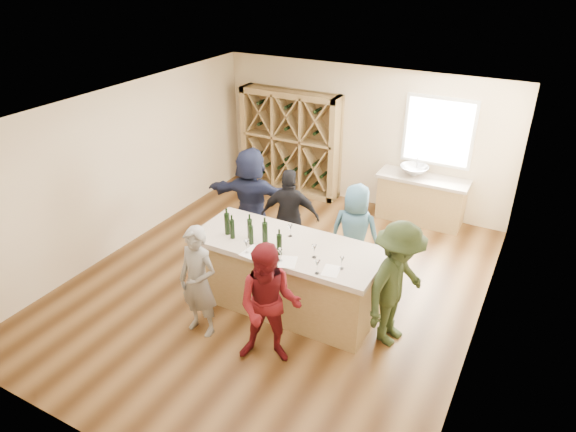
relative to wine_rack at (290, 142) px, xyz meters
The scene contains 36 objects.
floor 3.78m from the wine_rack, 65.36° to the right, with size 6.00×7.00×0.10m, color brown.
ceiling 4.00m from the wine_rack, 65.36° to the right, with size 6.00×7.00×0.10m, color white.
wall_back 1.56m from the wine_rack, 10.57° to the left, with size 6.00×0.10×2.80m, color beige.
wall_front 6.99m from the wine_rack, 77.60° to the right, with size 6.00×0.10×2.80m, color beige.
wall_left 3.63m from the wine_rack, 115.36° to the right, with size 0.10×7.00×2.80m, color beige.
wall_right 5.61m from the wine_rack, 35.70° to the right, with size 0.10×7.00×2.80m, color beige.
window_frame 3.08m from the wine_rack, ahead, with size 1.30×0.06×1.30m, color white.
window_pane 3.07m from the wine_rack, ahead, with size 1.18×0.01×1.18m, color white.
wine_rack is the anchor object (origin of this frame).
back_counter_base 2.98m from the wine_rack, ahead, with size 1.60×0.58×0.86m, color olive.
back_counter_top 2.91m from the wine_rack, ahead, with size 1.70×0.62×0.06m, color #B8A897.
sink 2.70m from the wine_rack, ahead, with size 0.54×0.54×0.19m, color silver.
faucet 2.70m from the wine_rack, ahead, with size 0.02×0.02×0.30m, color silver.
tasting_counter_base 4.20m from the wine_rack, 62.61° to the right, with size 2.60×1.00×1.00m, color olive.
tasting_counter_top 4.15m from the wine_rack, 62.61° to the right, with size 2.72×1.12×0.08m, color #B8A897.
wine_bottle_a 3.99m from the wine_rack, 75.03° to the right, with size 0.08×0.08×0.33m, color black.
wine_bottle_b 4.09m from the wine_rack, 73.51° to the right, with size 0.07×0.07×0.29m, color black.
wine_bottle_c 4.05m from the wine_rack, 70.05° to the right, with size 0.07×0.07×0.30m, color black.
wine_bottle_d 4.20m from the wine_rack, 69.37° to the right, with size 0.07×0.07×0.28m, color black.
wine_bottle_e 4.17m from the wine_rack, 66.76° to the right, with size 0.08×0.08×0.32m, color black.
wine_glass_a 4.45m from the wine_rack, 69.53° to the right, with size 0.08×0.08×0.20m, color white.
wine_glass_b 4.62m from the wine_rack, 63.56° to the right, with size 0.07×0.07×0.18m, color white.
wine_glass_c 4.92m from the wine_rack, 57.93° to the right, with size 0.07×0.07×0.20m, color white.
wine_glass_d 4.53m from the wine_rack, 57.89° to the right, with size 0.07×0.07×0.19m, color white.
wine_glass_e 4.84m from the wine_rack, 54.05° to the right, with size 0.06×0.06×0.16m, color white.
tasting_menu_a 4.42m from the wine_rack, 68.50° to the right, with size 0.25×0.34×0.00m, color white.
tasting_menu_b 4.64m from the wine_rack, 62.27° to the right, with size 0.22×0.30×0.00m, color white.
tasting_menu_c 4.87m from the wine_rack, 55.74° to the right, with size 0.21×0.29×0.00m, color white.
person_near_left 4.88m from the wine_rack, 76.47° to the right, with size 0.59×0.43×1.62m, color slate.
person_near_right 5.27m from the wine_rack, 64.72° to the right, with size 0.82×0.45×1.69m, color #590F14.
person_server 5.08m from the wine_rack, 46.16° to the right, with size 1.16×0.54×1.79m, color #263319.
person_far_mid 2.90m from the wine_rack, 62.00° to the right, with size 0.98×0.50×1.66m, color black.
person_far_right 3.53m from the wine_rack, 45.26° to the right, with size 0.79×0.51×1.62m, color #335972.
person_far_left 2.46m from the wine_rack, 77.70° to the right, with size 1.70×0.61×1.83m, color #191E38.
wine_bottle_f 4.45m from the wine_rack, 63.81° to the right, with size 0.07×0.07×0.30m, color black.
wine_glass_f 3.95m from the wine_rack, 61.92° to the right, with size 0.07×0.07×0.18m, color white.
Camera 1 is at (3.37, -5.87, 4.76)m, focal length 32.00 mm.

